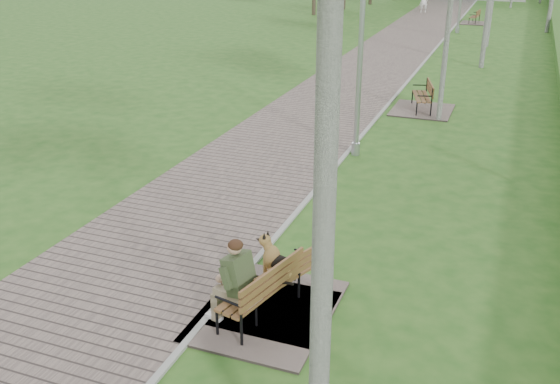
{
  "coord_description": "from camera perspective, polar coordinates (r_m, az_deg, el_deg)",
  "views": [
    {
      "loc": [
        3.65,
        -3.04,
        5.18
      ],
      "look_at": [
        0.23,
        5.89,
        1.1
      ],
      "focal_mm": 40.0,
      "sensor_mm": 36.0,
      "label": 1
    }
  ],
  "objects": [
    {
      "name": "kerb",
      "position": [
        25.34,
        12.45,
        10.84
      ],
      "size": [
        0.1,
        67.0,
        0.05
      ],
      "primitive_type": "cube",
      "color": "#999993",
      "rests_on": "ground"
    },
    {
      "name": "bench_third",
      "position": [
        19.63,
        12.79,
        7.83
      ],
      "size": [
        1.77,
        1.96,
        1.08
      ],
      "color": "#635550",
      "rests_on": "ground"
    },
    {
      "name": "bench_main",
      "position": [
        8.9,
        -2.3,
        -9.12
      ],
      "size": [
        1.8,
        2.0,
        1.57
      ],
      "color": "#635550",
      "rests_on": "ground"
    },
    {
      "name": "bench_far",
      "position": [
        39.12,
        17.34,
        14.75
      ],
      "size": [
        1.55,
        1.72,
        0.95
      ],
      "color": "#635550",
      "rests_on": "ground"
    },
    {
      "name": "lamp_post_second",
      "position": [
        14.84,
        7.37,
        12.57
      ],
      "size": [
        0.21,
        0.21,
        5.38
      ],
      "color": "#A0A3A8",
      "rests_on": "ground"
    },
    {
      "name": "walkway",
      "position": [
        25.66,
        8.53,
        11.25
      ],
      "size": [
        3.5,
        67.0,
        0.04
      ],
      "primitive_type": "cube",
      "color": "#635550",
      "rests_on": "ground"
    },
    {
      "name": "pedestrian_near",
      "position": [
        43.1,
        13.0,
        16.68
      ],
      "size": [
        0.67,
        0.57,
        1.55
      ],
      "primitive_type": "imported",
      "rotation": [
        0.0,
        0.0,
        3.57
      ],
      "color": "white",
      "rests_on": "ground"
    },
    {
      "name": "bench_second",
      "position": [
        9.34,
        -0.26,
        -9.23
      ],
      "size": [
        1.65,
        1.84,
        1.01
      ],
      "color": "#635550",
      "rests_on": "ground"
    }
  ]
}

